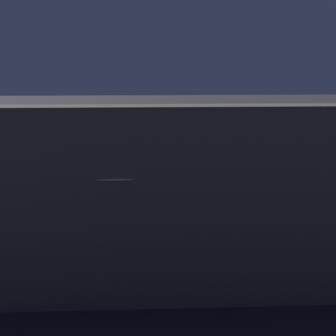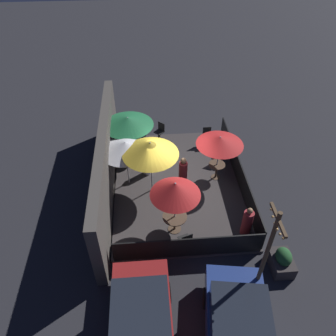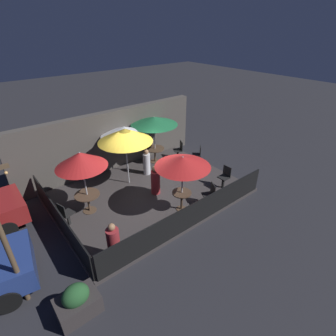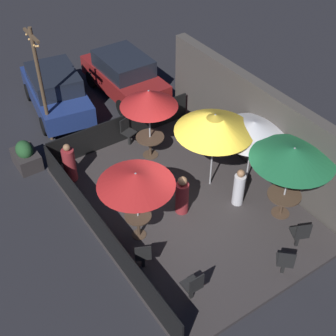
{
  "view_description": "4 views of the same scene",
  "coord_description": "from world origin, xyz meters",
  "px_view_note": "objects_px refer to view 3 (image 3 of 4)",
  "views": [
    {
      "loc": [
        -0.21,
        8.98,
        3.51
      ],
      "look_at": [
        -0.6,
        -0.13,
        1.24
      ],
      "focal_mm": 50.0,
      "sensor_mm": 36.0,
      "label": 1
    },
    {
      "loc": [
        -10.14,
        1.23,
        9.99
      ],
      "look_at": [
        -0.32,
        0.44,
        1.32
      ],
      "focal_mm": 35.0,
      "sensor_mm": 36.0,
      "label": 2
    },
    {
      "loc": [
        -5.05,
        -7.48,
        6.25
      ],
      "look_at": [
        0.88,
        -0.15,
        0.99
      ],
      "focal_mm": 28.0,
      "sensor_mm": 36.0,
      "label": 3
    },
    {
      "loc": [
        7.61,
        -5.72,
        9.63
      ],
      "look_at": [
        -0.44,
        -0.3,
        1.3
      ],
      "focal_mm": 50.0,
      "sensor_mm": 36.0,
      "label": 4
    }
  ],
  "objects_px": {
    "patio_chair_0": "(65,213)",
    "patio_chair_1": "(179,149)",
    "patron_0": "(155,181)",
    "light_post": "(1,234)",
    "patio_chair_2": "(225,176)",
    "patio_umbrella_1": "(183,162)",
    "patio_umbrella_0": "(154,121)",
    "patron_2": "(114,244)",
    "patio_umbrella_4": "(124,131)",
    "planter_box": "(77,302)",
    "patio_umbrella_2": "(81,160)",
    "patio_chair_3": "(210,194)",
    "dining_table_2": "(88,198)",
    "patron_1": "(147,163)",
    "patio_chair_4": "(198,154)",
    "patio_umbrella_3": "(125,135)",
    "dining_table_1": "(182,196)",
    "dining_table_0": "(155,151)"
  },
  "relations": [
    {
      "from": "patio_chair_0",
      "to": "patio_chair_1",
      "type": "relative_size",
      "value": 0.99
    },
    {
      "from": "patron_0",
      "to": "light_post",
      "type": "bearing_deg",
      "value": 172.09
    },
    {
      "from": "patio_chair_2",
      "to": "patio_umbrella_1",
      "type": "bearing_deg",
      "value": -0.0
    },
    {
      "from": "patio_umbrella_1",
      "to": "light_post",
      "type": "bearing_deg",
      "value": -178.14
    },
    {
      "from": "patio_umbrella_1",
      "to": "patio_chair_2",
      "type": "xyz_separation_m",
      "value": [
        2.41,
        0.01,
        -1.48
      ]
    },
    {
      "from": "patio_umbrella_0",
      "to": "patron_2",
      "type": "distance_m",
      "value": 6.44
    },
    {
      "from": "patio_chair_0",
      "to": "patio_umbrella_4",
      "type": "bearing_deg",
      "value": 12.02
    },
    {
      "from": "patio_umbrella_1",
      "to": "patio_umbrella_4",
      "type": "xyz_separation_m",
      "value": [
        -0.03,
        3.8,
        -0.03
      ]
    },
    {
      "from": "patio_chair_1",
      "to": "planter_box",
      "type": "distance_m",
      "value": 8.53
    },
    {
      "from": "patio_umbrella_2",
      "to": "patio_chair_3",
      "type": "height_order",
      "value": "patio_umbrella_2"
    },
    {
      "from": "patio_chair_1",
      "to": "light_post",
      "type": "xyz_separation_m",
      "value": [
        -8.1,
        -3.37,
        1.59
      ]
    },
    {
      "from": "patio_umbrella_2",
      "to": "patio_umbrella_0",
      "type": "bearing_deg",
      "value": 21.11
    },
    {
      "from": "dining_table_2",
      "to": "patron_1",
      "type": "bearing_deg",
      "value": 15.63
    },
    {
      "from": "patio_umbrella_0",
      "to": "dining_table_2",
      "type": "height_order",
      "value": "patio_umbrella_0"
    },
    {
      "from": "patio_umbrella_0",
      "to": "patio_chair_4",
      "type": "xyz_separation_m",
      "value": [
        1.54,
        -1.44,
        -1.64
      ]
    },
    {
      "from": "patio_umbrella_3",
      "to": "patio_chair_3",
      "type": "bearing_deg",
      "value": -64.98
    },
    {
      "from": "patio_umbrella_0",
      "to": "patio_umbrella_2",
      "type": "distance_m",
      "value": 4.54
    },
    {
      "from": "patio_chair_3",
      "to": "patron_0",
      "type": "distance_m",
      "value": 2.22
    },
    {
      "from": "patio_umbrella_1",
      "to": "patron_0",
      "type": "relative_size",
      "value": 1.75
    },
    {
      "from": "patio_chair_1",
      "to": "patron_2",
      "type": "bearing_deg",
      "value": 57.44
    },
    {
      "from": "patio_umbrella_0",
      "to": "patron_0",
      "type": "relative_size",
      "value": 1.85
    },
    {
      "from": "patio_umbrella_3",
      "to": "patron_1",
      "type": "height_order",
      "value": "patio_umbrella_3"
    },
    {
      "from": "patio_umbrella_2",
      "to": "patio_umbrella_3",
      "type": "relative_size",
      "value": 0.96
    },
    {
      "from": "patio_chair_2",
      "to": "patron_1",
      "type": "relative_size",
      "value": 0.78
    },
    {
      "from": "dining_table_1",
      "to": "patron_2",
      "type": "relative_size",
      "value": 0.58
    },
    {
      "from": "patio_chair_2",
      "to": "patio_chair_4",
      "type": "relative_size",
      "value": 1.05
    },
    {
      "from": "patio_umbrella_0",
      "to": "patio_chair_3",
      "type": "relative_size",
      "value": 2.51
    },
    {
      "from": "patio_chair_4",
      "to": "patron_2",
      "type": "bearing_deg",
      "value": 67.66
    },
    {
      "from": "patio_umbrella_3",
      "to": "patron_1",
      "type": "bearing_deg",
      "value": 8.2
    },
    {
      "from": "patio_chair_3",
      "to": "light_post",
      "type": "relative_size",
      "value": 0.23
    },
    {
      "from": "patron_1",
      "to": "planter_box",
      "type": "bearing_deg",
      "value": 47.5
    },
    {
      "from": "dining_table_2",
      "to": "patio_chair_3",
      "type": "relative_size",
      "value": 0.97
    },
    {
      "from": "light_post",
      "to": "dining_table_1",
      "type": "bearing_deg",
      "value": 1.86
    },
    {
      "from": "patio_umbrella_3",
      "to": "patron_0",
      "type": "height_order",
      "value": "patio_umbrella_3"
    },
    {
      "from": "light_post",
      "to": "patio_chair_4",
      "type": "bearing_deg",
      "value": 16.01
    },
    {
      "from": "patio_umbrella_2",
      "to": "patio_umbrella_4",
      "type": "bearing_deg",
      "value": 32.84
    },
    {
      "from": "patio_umbrella_1",
      "to": "patio_umbrella_4",
      "type": "height_order",
      "value": "patio_umbrella_1"
    },
    {
      "from": "patio_chair_0",
      "to": "patron_1",
      "type": "xyz_separation_m",
      "value": [
        4.16,
        1.19,
        0.04
      ]
    },
    {
      "from": "patio_umbrella_2",
      "to": "dining_table_2",
      "type": "relative_size",
      "value": 2.68
    },
    {
      "from": "dining_table_1",
      "to": "patio_chair_1",
      "type": "distance_m",
      "value": 4.16
    },
    {
      "from": "patio_chair_4",
      "to": "planter_box",
      "type": "bearing_deg",
      "value": 68.77
    },
    {
      "from": "dining_table_1",
      "to": "light_post",
      "type": "xyz_separation_m",
      "value": [
        -5.45,
        -0.18,
        1.53
      ]
    },
    {
      "from": "patron_2",
      "to": "patio_umbrella_3",
      "type": "bearing_deg",
      "value": -119.6
    },
    {
      "from": "patio_chair_2",
      "to": "patio_chair_4",
      "type": "bearing_deg",
      "value": -106.38
    },
    {
      "from": "patio_chair_1",
      "to": "planter_box",
      "type": "height_order",
      "value": "patio_chair_1"
    },
    {
      "from": "patio_chair_3",
      "to": "patio_chair_4",
      "type": "height_order",
      "value": "patio_chair_3"
    },
    {
      "from": "planter_box",
      "to": "dining_table_0",
      "type": "bearing_deg",
      "value": 39.93
    },
    {
      "from": "patio_chair_3",
      "to": "patron_1",
      "type": "bearing_deg",
      "value": -56.82
    },
    {
      "from": "dining_table_0",
      "to": "patron_0",
      "type": "xyz_separation_m",
      "value": [
        -1.63,
        -2.24,
        -0.01
      ]
    },
    {
      "from": "patio_chair_1",
      "to": "patron_2",
      "type": "relative_size",
      "value": 0.72
    }
  ]
}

